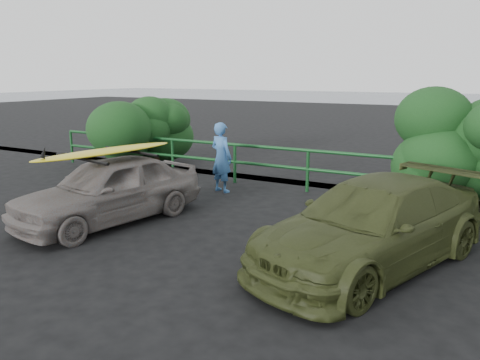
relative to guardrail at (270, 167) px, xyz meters
The scene contains 9 objects.
ground 5.03m from the guardrail, 90.00° to the right, with size 80.00×80.00×0.00m, color black.
ocean 55.00m from the guardrail, 90.00° to the left, with size 200.00×200.00×0.00m, color slate.
guardrail is the anchor object (origin of this frame).
shrub_left 4.84m from the guardrail, behind, with size 3.20×2.40×1.94m, color #184119, non-canonical shape.
sedan 4.28m from the guardrail, 109.93° to the right, with size 1.50×3.72×1.27m, color slate.
olive_vehicle 5.07m from the guardrail, 47.55° to the right, with size 1.76×4.33×1.26m, color #353D1B.
man 1.31m from the guardrail, 129.81° to the right, with size 0.61×0.40×1.67m, color #3E76BC.
roof_rack 4.35m from the guardrail, 109.93° to the right, with size 1.62×1.13×0.05m, color black, non-canonical shape.
surfboard 4.36m from the guardrail, 109.93° to the right, with size 0.62×2.97×0.09m, color gold.
Camera 1 is at (4.87, -5.35, 2.75)m, focal length 35.00 mm.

